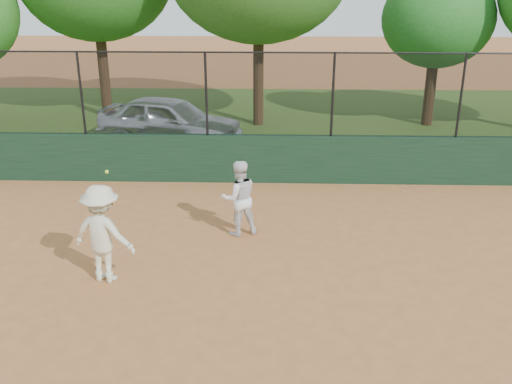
{
  "coord_description": "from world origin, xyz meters",
  "views": [
    {
      "loc": [
        1.09,
        -7.4,
        4.94
      ],
      "look_at": [
        0.8,
        2.2,
        1.2
      ],
      "focal_mm": 40.0,
      "sensor_mm": 36.0,
      "label": 1
    }
  ],
  "objects_px": {
    "parked_car": "(170,121)",
    "player_main": "(103,234)",
    "tree_3": "(438,20)",
    "player_second": "(239,198)"
  },
  "relations": [
    {
      "from": "parked_car",
      "to": "player_main",
      "type": "relative_size",
      "value": 2.14
    },
    {
      "from": "parked_car",
      "to": "player_main",
      "type": "distance_m",
      "value": 8.05
    },
    {
      "from": "player_main",
      "to": "tree_3",
      "type": "height_order",
      "value": "tree_3"
    },
    {
      "from": "parked_car",
      "to": "player_second",
      "type": "distance_m",
      "value": 6.62
    },
    {
      "from": "player_main",
      "to": "player_second",
      "type": "bearing_deg",
      "value": 41.33
    },
    {
      "from": "parked_car",
      "to": "player_second",
      "type": "relative_size",
      "value": 2.84
    },
    {
      "from": "parked_car",
      "to": "tree_3",
      "type": "distance_m",
      "value": 9.21
    },
    {
      "from": "player_main",
      "to": "tree_3",
      "type": "distance_m",
      "value": 13.72
    },
    {
      "from": "player_second",
      "to": "player_main",
      "type": "height_order",
      "value": "player_main"
    },
    {
      "from": "parked_car",
      "to": "player_main",
      "type": "xyz_separation_m",
      "value": [
        0.27,
        -8.05,
        0.11
      ]
    }
  ]
}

